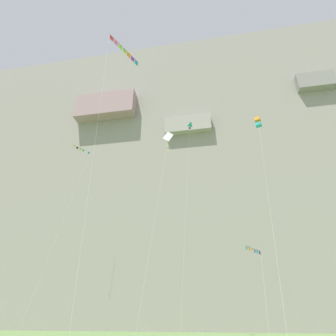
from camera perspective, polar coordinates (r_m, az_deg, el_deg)
cliff_face at (r=77.58m, az=5.64°, el=-1.75°), size 180.00×34.69×74.57m
kite_delta_far_left at (r=44.05m, az=4.06°, el=6.59°), size 2.18×2.61×29.75m
kite_banner_low_left at (r=31.51m, az=-9.40°, el=22.19°), size 1.99×4.00×28.01m
kite_banner_high_left at (r=45.11m, az=17.62°, el=-16.55°), size 2.83×7.28×11.57m
kite_banner_high_center at (r=56.80m, az=-18.36°, el=1.23°), size 2.22×7.67×32.73m
kite_box_low_right at (r=36.89m, az=18.40°, el=8.96°), size 2.59×5.71×24.92m
kite_diamond_near_cliff at (r=37.59m, az=-0.13°, el=5.54°), size 3.37×4.00×25.51m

